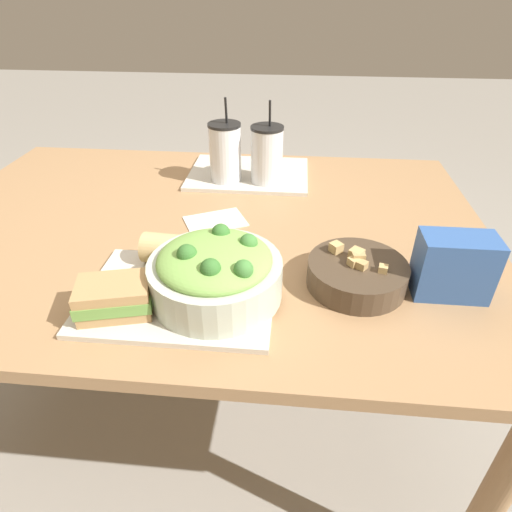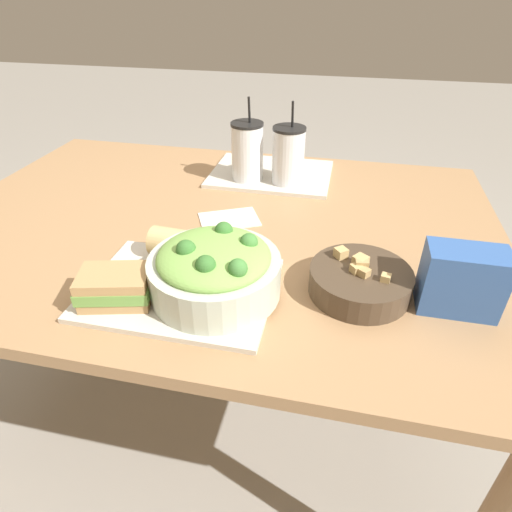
# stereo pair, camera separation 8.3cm
# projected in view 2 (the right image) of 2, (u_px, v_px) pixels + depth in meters

# --- Properties ---
(ground_plane) EXTENTS (12.00, 12.00, 0.00)m
(ground_plane) POSITION_uv_depth(u_px,v_px,m) (226.00, 402.00, 1.55)
(ground_plane) COLOR gray
(dining_table) EXTENTS (1.48, 1.05, 0.75)m
(dining_table) POSITION_uv_depth(u_px,v_px,m) (216.00, 247.00, 1.18)
(dining_table) COLOR #A37A51
(dining_table) RESTS_ON ground_plane
(tray_near) EXTENTS (0.38, 0.29, 0.01)m
(tray_near) POSITION_uv_depth(u_px,v_px,m) (181.00, 289.00, 0.88)
(tray_near) COLOR beige
(tray_near) RESTS_ON dining_table
(tray_far) EXTENTS (0.38, 0.29, 0.01)m
(tray_far) POSITION_uv_depth(u_px,v_px,m) (271.00, 174.00, 1.39)
(tray_far) COLOR beige
(tray_far) RESTS_ON dining_table
(salad_bowl) EXTENTS (0.26, 0.26, 0.13)m
(salad_bowl) POSITION_uv_depth(u_px,v_px,m) (215.00, 269.00, 0.83)
(salad_bowl) COLOR beige
(salad_bowl) RESTS_ON tray_near
(soup_bowl) EXTENTS (0.21, 0.21, 0.08)m
(soup_bowl) POSITION_uv_depth(u_px,v_px,m) (360.00, 280.00, 0.87)
(soup_bowl) COLOR #473828
(soup_bowl) RESTS_ON dining_table
(sandwich_near) EXTENTS (0.16, 0.12, 0.06)m
(sandwich_near) POSITION_uv_depth(u_px,v_px,m) (116.00, 287.00, 0.83)
(sandwich_near) COLOR tan
(sandwich_near) RESTS_ON tray_near
(baguette_near) EXTENTS (0.12, 0.08, 0.07)m
(baguette_near) POSITION_uv_depth(u_px,v_px,m) (178.00, 244.00, 0.95)
(baguette_near) COLOR tan
(baguette_near) RESTS_ON tray_near
(drink_cup_dark) EXTENTS (0.10, 0.10, 0.25)m
(drink_cup_dark) POSITION_uv_depth(u_px,v_px,m) (247.00, 153.00, 1.30)
(drink_cup_dark) COLOR silver
(drink_cup_dark) RESTS_ON tray_far
(drink_cup_red) EXTENTS (0.10, 0.10, 0.24)m
(drink_cup_red) POSITION_uv_depth(u_px,v_px,m) (288.00, 157.00, 1.27)
(drink_cup_red) COLOR silver
(drink_cup_red) RESTS_ON tray_far
(chip_bag) EXTENTS (0.15, 0.08, 0.13)m
(chip_bag) POSITION_uv_depth(u_px,v_px,m) (462.00, 280.00, 0.81)
(chip_bag) COLOR #335BA3
(chip_bag) RESTS_ON dining_table
(napkin_folded) EXTENTS (0.18, 0.16, 0.00)m
(napkin_folded) POSITION_uv_depth(u_px,v_px,m) (229.00, 219.00, 1.14)
(napkin_folded) COLOR silver
(napkin_folded) RESTS_ON dining_table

